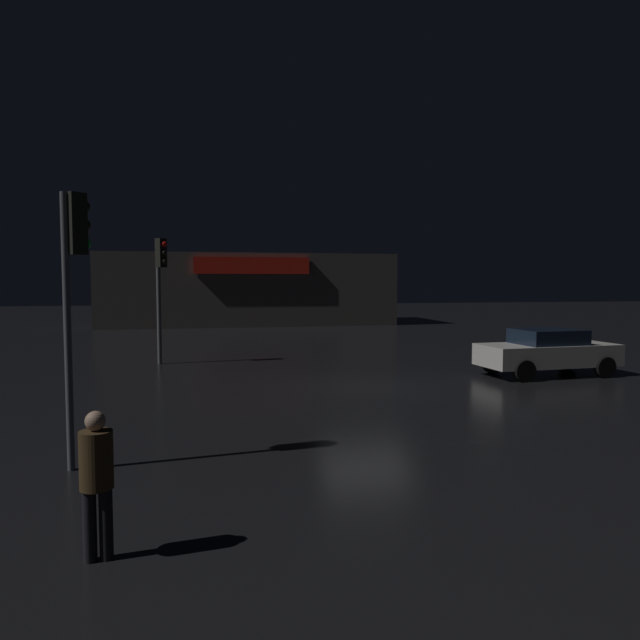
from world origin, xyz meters
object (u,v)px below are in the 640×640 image
car_near (547,351)px  pedestrian (97,475)px  traffic_signal_main (160,277)px  store_building (247,289)px  traffic_signal_cross_left (74,261)px

car_near → pedestrian: (-11.61, -9.77, 0.16)m
traffic_signal_main → car_near: (11.86, -5.03, -2.34)m
car_near → traffic_signal_main: bearing=157.0°
store_building → car_near: bearing=-73.7°
store_building → pedestrian: size_ratio=12.28×
store_building → traffic_signal_main: 20.17m
store_building → pedestrian: bearing=-97.3°
car_near → pedestrian: pedestrian is taller
store_building → traffic_signal_cross_left: bearing=-99.5°
store_building → car_near: store_building is taller
traffic_signal_main → car_near: bearing=-23.0°
traffic_signal_main → pedestrian: size_ratio=2.80×
store_building → car_near: size_ratio=4.47×
store_building → traffic_signal_main: (-4.65, -19.61, 0.70)m
car_near → store_building: bearing=106.3°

